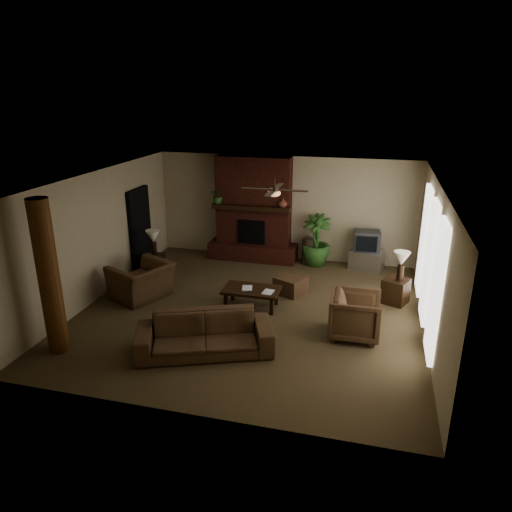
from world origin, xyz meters
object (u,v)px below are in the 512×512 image
(coffee_table, at_px, (251,291))
(ottoman, at_px, (291,285))
(sofa, at_px, (204,328))
(armchair_right, at_px, (355,313))
(armchair_left, at_px, (141,275))
(lamp_left, at_px, (153,238))
(side_table_left, at_px, (156,266))
(tv_stand, at_px, (367,260))
(side_table_right, at_px, (395,291))
(lamp_right, at_px, (402,261))
(floor_vase, at_px, (308,248))
(floor_plant, at_px, (316,251))
(log_column, at_px, (49,278))

(coffee_table, relative_size, ottoman, 2.00)
(sofa, xyz_separation_m, armchair_right, (2.56, 1.25, 0.00))
(armchair_left, xyz_separation_m, lamp_left, (-0.28, 1.25, 0.47))
(armchair_right, bearing_deg, side_table_left, 68.36)
(tv_stand, relative_size, lamp_left, 1.31)
(tv_stand, bearing_deg, side_table_right, -58.34)
(side_table_right, relative_size, lamp_right, 0.85)
(floor_vase, xyz_separation_m, floor_plant, (0.20, 0.00, -0.05))
(lamp_left, height_order, side_table_right, lamp_left)
(log_column, xyz_separation_m, armchair_left, (0.39, 2.46, -0.87))
(coffee_table, bearing_deg, sofa, -99.55)
(floor_plant, height_order, side_table_right, floor_plant)
(lamp_left, xyz_separation_m, lamp_right, (5.85, -0.16, 0.00))
(floor_plant, bearing_deg, sofa, -104.84)
(coffee_table, distance_m, lamp_right, 3.27)
(coffee_table, distance_m, floor_vase, 3.07)
(sofa, xyz_separation_m, floor_vase, (1.12, 4.95, -0.04))
(side_table_left, bearing_deg, coffee_table, -21.81)
(ottoman, height_order, lamp_right, lamp_right)
(armchair_right, height_order, floor_vase, armchair_right)
(ottoman, relative_size, lamp_left, 0.92)
(coffee_table, relative_size, lamp_left, 1.85)
(coffee_table, xyz_separation_m, side_table_right, (3.00, 1.01, -0.10))
(sofa, relative_size, floor_plant, 1.77)
(floor_vase, xyz_separation_m, side_table_left, (-3.54, -1.86, -0.16))
(tv_stand, distance_m, floor_vase, 1.55)
(coffee_table, xyz_separation_m, side_table_left, (-2.76, 1.10, -0.10))
(floor_vase, bearing_deg, armchair_right, -68.68)
(sofa, relative_size, floor_vase, 3.12)
(tv_stand, relative_size, floor_plant, 0.63)
(floor_plant, relative_size, lamp_right, 2.08)
(side_table_right, bearing_deg, sofa, -138.06)
(side_table_right, bearing_deg, log_column, -148.64)
(log_column, relative_size, armchair_right, 2.96)
(side_table_left, bearing_deg, armchair_right, -20.27)
(log_column, height_order, ottoman, log_column)
(tv_stand, bearing_deg, floor_plant, -167.60)
(floor_plant, distance_m, side_table_left, 4.18)
(lamp_left, bearing_deg, lamp_right, -1.57)
(tv_stand, bearing_deg, side_table_left, -147.50)
(armchair_left, height_order, tv_stand, armchair_left)
(armchair_right, distance_m, lamp_left, 5.38)
(lamp_right, bearing_deg, log_column, -149.23)
(coffee_table, height_order, lamp_left, lamp_left)
(lamp_left, relative_size, side_table_right, 1.18)
(ottoman, distance_m, side_table_left, 3.45)
(log_column, bearing_deg, floor_plant, 55.04)
(armchair_right, xyz_separation_m, ottoman, (-1.54, 1.68, -0.27))
(tv_stand, xyz_separation_m, floor_plant, (-1.34, 0.00, 0.13))
(tv_stand, distance_m, lamp_left, 5.48)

